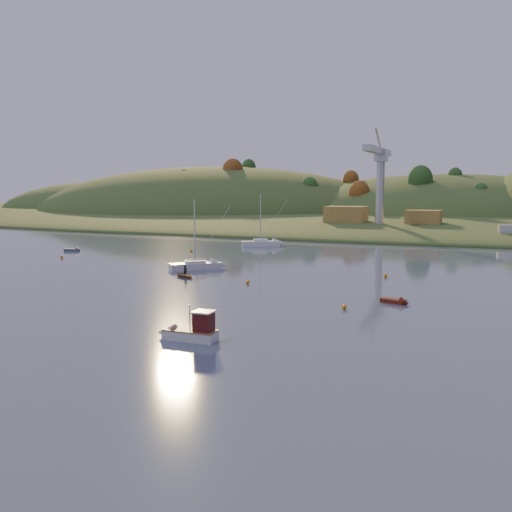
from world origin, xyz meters
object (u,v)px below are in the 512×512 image
at_px(canoe, 185,275).
at_px(fishing_boat, 186,331).
at_px(grey_dinghy, 75,250).
at_px(sailboat_far, 260,243).
at_px(sailboat_near, 195,265).
at_px(red_tender, 399,302).

bearing_deg(canoe, fishing_boat, -122.61).
xyz_separation_m(fishing_boat, grey_dinghy, (-53.57, 48.26, -0.49)).
xyz_separation_m(fishing_boat, sailboat_far, (-24.07, 71.61, -0.01)).
relative_size(fishing_boat, sailboat_far, 0.48).
relative_size(sailboat_near, red_tender, 3.20).
xyz_separation_m(canoe, red_tender, (29.91, -6.43, -0.12)).
relative_size(fishing_boat, sailboat_near, 0.49).
bearing_deg(grey_dinghy, red_tender, -44.29).
distance_m(sailboat_far, red_tender, 62.44).
xyz_separation_m(sailboat_far, grey_dinghy, (-29.50, -23.35, -0.47)).
bearing_deg(grey_dinghy, sailboat_far, 15.85).
height_order(canoe, red_tender, red_tender).
bearing_deg(sailboat_far, sailboat_near, -111.97).
bearing_deg(grey_dinghy, fishing_boat, -64.53).
height_order(red_tender, grey_dinghy, grey_dinghy).
height_order(sailboat_near, sailboat_far, sailboat_far).
relative_size(sailboat_near, grey_dinghy, 3.12).
height_order(sailboat_near, grey_dinghy, sailboat_near).
xyz_separation_m(canoe, grey_dinghy, (-36.92, 20.27, -0.10)).
height_order(fishing_boat, sailboat_far, sailboat_far).
distance_m(sailboat_near, red_tender, 35.14).
bearing_deg(red_tender, grey_dinghy, 175.82).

